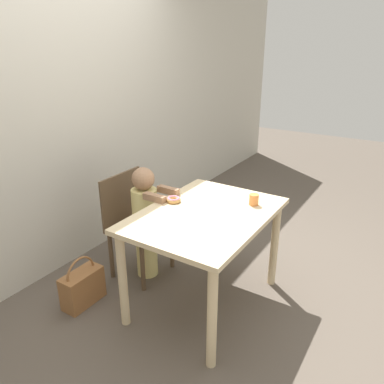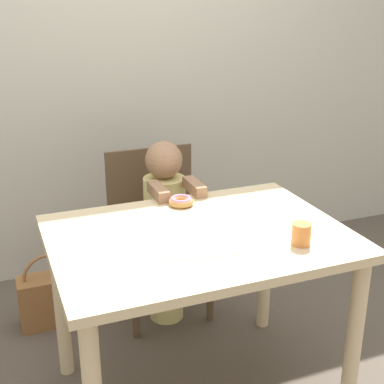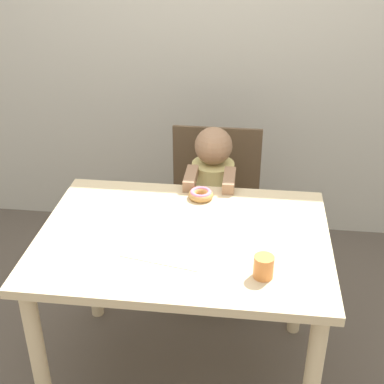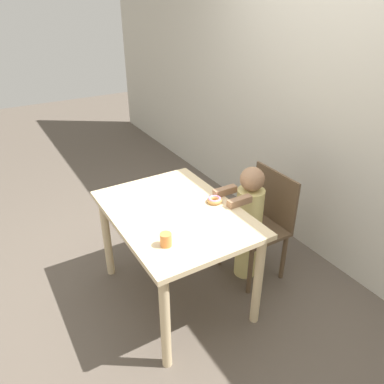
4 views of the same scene
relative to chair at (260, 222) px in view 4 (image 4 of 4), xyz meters
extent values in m
plane|color=brown|center=(-0.06, -0.70, -0.45)|extent=(12.00, 12.00, 0.00)
cube|color=beige|center=(-0.06, 0.61, 0.80)|extent=(8.00, 0.05, 2.50)
cube|color=beige|center=(-0.06, -0.70, 0.27)|extent=(1.10, 0.80, 0.03)
cylinder|color=beige|center=(-0.55, -1.04, -0.10)|extent=(0.06, 0.06, 0.70)
cylinder|color=beige|center=(0.43, -1.04, -0.10)|extent=(0.06, 0.06, 0.70)
cylinder|color=beige|center=(-0.55, -0.36, -0.10)|extent=(0.06, 0.06, 0.70)
cylinder|color=beige|center=(0.43, -0.36, -0.10)|extent=(0.06, 0.06, 0.70)
cube|color=brown|center=(0.00, -0.06, -0.03)|extent=(0.46, 0.39, 0.03)
cube|color=brown|center=(0.00, 0.12, 0.19)|extent=(0.46, 0.02, 0.41)
cylinder|color=brown|center=(-0.19, -0.23, -0.24)|extent=(0.04, 0.04, 0.41)
cylinder|color=brown|center=(0.19, -0.23, -0.24)|extent=(0.04, 0.04, 0.41)
cylinder|color=brown|center=(-0.19, 0.10, -0.24)|extent=(0.04, 0.04, 0.41)
cylinder|color=brown|center=(0.19, 0.10, -0.24)|extent=(0.04, 0.04, 0.41)
cylinder|color=#E0D17F|center=(0.00, -0.11, -0.23)|extent=(0.17, 0.17, 0.43)
cylinder|color=#E0D17F|center=(0.00, -0.11, 0.15)|extent=(0.20, 0.20, 0.33)
sphere|color=#997051|center=(0.00, -0.11, 0.40)|extent=(0.18, 0.18, 0.18)
cube|color=#997051|center=(-0.09, -0.28, 0.31)|extent=(0.05, 0.18, 0.05)
cube|color=#997051|center=(0.09, -0.28, 0.31)|extent=(0.05, 0.18, 0.05)
torus|color=tan|center=(-0.03, -0.41, 0.30)|extent=(0.11, 0.11, 0.03)
torus|color=pink|center=(-0.03, -0.41, 0.31)|extent=(0.09, 0.09, 0.02)
cube|color=white|center=(-0.09, -0.75, 0.29)|extent=(0.36, 0.36, 0.00)
cube|color=brown|center=(-0.56, 0.05, -0.32)|extent=(0.32, 0.15, 0.26)
torus|color=brown|center=(-0.56, 0.05, -0.19)|extent=(0.25, 0.02, 0.25)
cylinder|color=orange|center=(0.24, -0.92, 0.33)|extent=(0.07, 0.07, 0.08)
camera|label=1|loc=(-2.06, -1.86, 1.37)|focal=35.00mm
camera|label=2|loc=(-0.76, -2.38, 1.12)|focal=50.00mm
camera|label=3|loc=(0.17, -2.38, 1.40)|focal=50.00mm
camera|label=4|loc=(1.80, -1.68, 1.59)|focal=35.00mm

